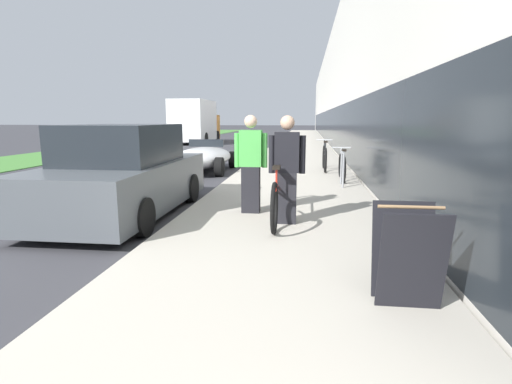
{
  "coord_description": "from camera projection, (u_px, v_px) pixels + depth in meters",
  "views": [
    {
      "loc": [
        5.83,
        -4.42,
        1.75
      ],
      "look_at": [
        3.61,
        13.44,
        -1.55
      ],
      "focal_mm": 28.0,
      "sensor_mm": 36.0,
      "label": 1
    }
  ],
  "objects": [
    {
      "name": "parked_sedan_curbside",
      "position": [
        123.0,
        175.0,
        7.25
      ],
      "size": [
        1.96,
        4.3,
        1.65
      ],
      "color": "#4C5156",
      "rests_on": "ground"
    },
    {
      "name": "tandem_bicycle",
      "position": [
        279.0,
        193.0,
        6.7
      ],
      "size": [
        0.52,
        2.83,
        0.96
      ],
      "color": "black",
      "rests_on": "sidewalk_slab"
    },
    {
      "name": "person_bystander",
      "position": [
        251.0,
        164.0,
        6.97
      ],
      "size": [
        0.58,
        0.23,
        1.7
      ],
      "color": "black",
      "rests_on": "sidewalk_slab"
    },
    {
      "name": "lawn_strip",
      "position": [
        148.0,
        142.0,
        30.49
      ],
      "size": [
        4.13,
        70.0,
        0.03
      ],
      "color": "#478438",
      "rests_on": "ground"
    },
    {
      "name": "vintage_roadster_curbside",
      "position": [
        203.0,
        158.0,
        13.42
      ],
      "size": [
        1.85,
        3.99,
        1.06
      ],
      "color": "white",
      "rests_on": "ground"
    },
    {
      "name": "moving_truck",
      "position": [
        195.0,
        122.0,
        28.9
      ],
      "size": [
        2.38,
        6.39,
        3.05
      ],
      "color": "orange",
      "rests_on": "ground"
    },
    {
      "name": "sandwich_board_sign",
      "position": [
        408.0,
        255.0,
        3.54
      ],
      "size": [
        0.56,
        0.56,
        0.9
      ],
      "color": "black",
      "rests_on": "sidewalk_slab"
    },
    {
      "name": "cruiser_bike_middle",
      "position": [
        325.0,
        158.0,
        12.82
      ],
      "size": [
        0.52,
        1.89,
        0.97
      ],
      "color": "black",
      "rests_on": "sidewalk_slab"
    },
    {
      "name": "bike_rack_hoop",
      "position": [
        342.0,
        165.0,
        9.82
      ],
      "size": [
        0.05,
        0.6,
        0.84
      ],
      "color": "gray",
      "rests_on": "sidewalk_slab"
    },
    {
      "name": "storefront_facade",
      "position": [
        389.0,
        94.0,
        31.49
      ],
      "size": [
        10.01,
        70.0,
        7.38
      ],
      "color": "silver",
      "rests_on": "ground"
    },
    {
      "name": "sidewalk_slab",
      "position": [
        300.0,
        146.0,
        25.16
      ],
      "size": [
        3.59,
        70.0,
        0.11
      ],
      "color": "#BCB5A5",
      "rests_on": "ground"
    },
    {
      "name": "person_rider",
      "position": [
        287.0,
        170.0,
        6.25
      ],
      "size": [
        0.57,
        0.23,
        1.69
      ],
      "color": "black",
      "rests_on": "sidewalk_slab"
    },
    {
      "name": "cruiser_bike_nearest",
      "position": [
        342.0,
        167.0,
        10.81
      ],
      "size": [
        0.52,
        1.77,
        0.87
      ],
      "color": "black",
      "rests_on": "sidewalk_slab"
    }
  ]
}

